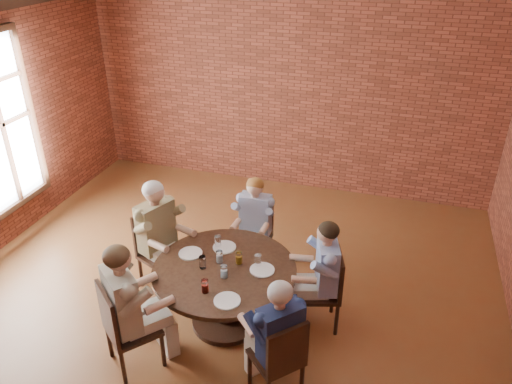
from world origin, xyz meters
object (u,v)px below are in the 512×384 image
(chair_b, at_px, (256,232))
(chair_e, at_px, (281,358))
(chair_d, at_px, (122,325))
(dining_table, at_px, (225,285))
(chair_c, at_px, (157,246))
(diner_c, at_px, (161,237))
(chair_a, at_px, (328,287))
(diner_a, at_px, (321,276))
(diner_e, at_px, (276,339))
(diner_b, at_px, (254,226))
(smartphone, at_px, (231,299))
(diner_d, at_px, (130,307))

(chair_b, distance_m, chair_e, 2.09)
(chair_b, bearing_deg, chair_d, -110.17)
(dining_table, xyz_separation_m, chair_d, (-0.74, -0.87, -0.00))
(chair_c, height_order, diner_c, diner_c)
(chair_a, distance_m, chair_c, 2.10)
(diner_a, height_order, chair_d, diner_a)
(chair_e, distance_m, diner_e, 0.17)
(dining_table, height_order, chair_c, chair_c)
(diner_c, xyz_separation_m, chair_d, (0.21, -1.27, -0.17))
(dining_table, height_order, diner_c, diner_c)
(diner_a, bearing_deg, dining_table, -90.00)
(chair_b, bearing_deg, diner_b, -90.00)
(chair_d, bearing_deg, smartphone, -116.00)
(diner_d, bearing_deg, diner_e, -137.32)
(chair_a, bearing_deg, chair_c, -110.05)
(chair_c, bearing_deg, diner_b, -36.34)
(chair_a, distance_m, diner_c, 2.02)
(chair_a, bearing_deg, diner_e, -32.15)
(diner_d, height_order, chair_e, diner_d)
(diner_c, bearing_deg, chair_a, -69.48)
(dining_table, xyz_separation_m, diner_c, (-0.95, 0.40, 0.17))
(chair_d, distance_m, diner_d, 0.21)
(diner_b, distance_m, chair_c, 1.21)
(dining_table, distance_m, chair_c, 1.13)
(chair_a, bearing_deg, chair_d, -73.14)
(chair_a, xyz_separation_m, diner_b, (-1.06, 0.74, 0.13))
(dining_table, xyz_separation_m, chair_c, (-1.04, 0.44, -0.00))
(diner_d, bearing_deg, chair_e, -139.60)
(diner_e, bearing_deg, diner_b, -113.08)
(dining_table, height_order, chair_d, chair_d)
(dining_table, bearing_deg, diner_b, 89.93)
(dining_table, xyz_separation_m, chair_a, (1.06, 0.31, -0.03))
(dining_table, bearing_deg, chair_a, 16.52)
(chair_a, height_order, diner_a, diner_a)
(diner_a, relative_size, smartphone, 10.27)
(diner_d, bearing_deg, chair_b, -69.00)
(chair_a, xyz_separation_m, chair_c, (-2.09, 0.13, 0.02))
(chair_a, relative_size, diner_c, 0.66)
(dining_table, height_order, diner_a, diner_a)
(chair_a, height_order, diner_c, diner_c)
(diner_c, distance_m, chair_e, 2.15)
(smartphone, bearing_deg, dining_table, 103.45)
(smartphone, bearing_deg, chair_b, 84.30)
(dining_table, bearing_deg, diner_a, 16.52)
(chair_a, height_order, chair_d, chair_d)
(diner_a, bearing_deg, diner_c, -109.93)
(chair_d, height_order, diner_d, diner_d)
(diner_a, height_order, chair_c, diner_a)
(chair_a, height_order, chair_b, chair_a)
(diner_e, bearing_deg, chair_d, -41.07)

